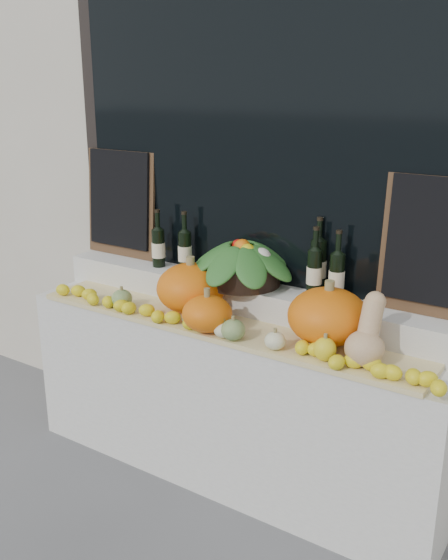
# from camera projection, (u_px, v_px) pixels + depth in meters

# --- Properties ---
(storefront_facade) EXTENTS (7.00, 0.94, 4.50)m
(storefront_facade) POSITION_uv_depth(u_px,v_px,m) (306.00, 41.00, 3.32)
(storefront_facade) COLOR beige
(storefront_facade) RESTS_ON ground
(display_sill) EXTENTS (2.30, 0.55, 0.88)m
(display_sill) POSITION_uv_depth(u_px,v_px,m) (232.00, 398.00, 3.30)
(display_sill) COLOR silver
(display_sill) RESTS_ON ground
(rear_tier) EXTENTS (2.30, 0.25, 0.16)m
(rear_tier) POSITION_uv_depth(u_px,v_px,m) (248.00, 298.00, 3.26)
(rear_tier) COLOR silver
(rear_tier) RESTS_ON display_sill
(straw_bedding) EXTENTS (2.10, 0.32, 0.02)m
(straw_bedding) POSITION_uv_depth(u_px,v_px,m) (218.00, 327.00, 3.06)
(straw_bedding) COLOR tan
(straw_bedding) RESTS_ON display_sill
(pumpkin_left) EXTENTS (0.45, 0.45, 0.25)m
(pumpkin_left) POSITION_uv_depth(u_px,v_px,m) (191.00, 288.00, 3.19)
(pumpkin_left) COLOR orange
(pumpkin_left) RESTS_ON straw_bedding
(pumpkin_right) EXTENTS (0.47, 0.47, 0.26)m
(pumpkin_right) POSITION_uv_depth(u_px,v_px,m) (328.00, 316.00, 2.81)
(pumpkin_right) COLOR orange
(pumpkin_right) RESTS_ON straw_bedding
(pumpkin_center) EXTENTS (0.28, 0.28, 0.17)m
(pumpkin_center) POSITION_uv_depth(u_px,v_px,m) (207.00, 314.00, 2.95)
(pumpkin_center) COLOR orange
(pumpkin_center) RESTS_ON straw_bedding
(butternut_squash) EXTENTS (0.17, 0.22, 0.30)m
(butternut_squash) POSITION_uv_depth(u_px,v_px,m) (367.00, 337.00, 2.60)
(butternut_squash) COLOR tan
(butternut_squash) RESTS_ON straw_bedding
(decorative_gourds) EXTENTS (1.27, 0.16, 0.16)m
(decorative_gourds) POSITION_uv_depth(u_px,v_px,m) (215.00, 323.00, 2.93)
(decorative_gourds) COLOR #265A1B
(decorative_gourds) RESTS_ON straw_bedding
(lemon_heap) EXTENTS (2.20, 0.16, 0.06)m
(lemon_heap) POSITION_uv_depth(u_px,v_px,m) (206.00, 325.00, 2.96)
(lemon_heap) COLOR yellow
(lemon_heap) RESTS_ON straw_bedding
(produce_bowl) EXTENTS (0.61, 0.61, 0.25)m
(produce_bowl) POSITION_uv_depth(u_px,v_px,m) (242.00, 261.00, 3.20)
(produce_bowl) COLOR black
(produce_bowl) RESTS_ON rear_tier
(wine_bottle_far_left) EXTENTS (0.08, 0.08, 0.33)m
(wine_bottle_far_left) POSITION_uv_depth(u_px,v_px,m) (158.00, 247.00, 3.50)
(wine_bottle_far_left) COLOR black
(wine_bottle_far_left) RESTS_ON rear_tier
(wine_bottle_near_left) EXTENTS (0.08, 0.08, 0.33)m
(wine_bottle_near_left) POSITION_uv_depth(u_px,v_px,m) (185.00, 251.00, 3.42)
(wine_bottle_near_left) COLOR black
(wine_bottle_near_left) RESTS_ON rear_tier
(wine_bottle_tall) EXTENTS (0.08, 0.08, 0.38)m
(wine_bottle_tall) POSITION_uv_depth(u_px,v_px,m) (318.00, 266.00, 3.06)
(wine_bottle_tall) COLOR black
(wine_bottle_tall) RESTS_ON rear_tier
(wine_bottle_near_right) EXTENTS (0.08, 0.08, 0.35)m
(wine_bottle_near_right) POSITION_uv_depth(u_px,v_px,m) (314.00, 272.00, 3.01)
(wine_bottle_near_right) COLOR black
(wine_bottle_near_right) RESTS_ON rear_tier
(wine_bottle_far_right) EXTENTS (0.08, 0.08, 0.34)m
(wine_bottle_far_right) POSITION_uv_depth(u_px,v_px,m) (337.00, 276.00, 2.95)
(wine_bottle_far_right) COLOR black
(wine_bottle_far_right) RESTS_ON rear_tier
(chalkboard_left) EXTENTS (0.50, 0.08, 0.62)m
(chalkboard_left) POSITION_uv_depth(u_px,v_px,m) (120.00, 202.00, 3.66)
(chalkboard_left) COLOR #4C331E
(chalkboard_left) RESTS_ON rear_tier
(chalkboard_right) EXTENTS (0.50, 0.08, 0.62)m
(chalkboard_right) POSITION_uv_depth(u_px,v_px,m) (437.00, 245.00, 2.71)
(chalkboard_right) COLOR #4C331E
(chalkboard_right) RESTS_ON rear_tier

